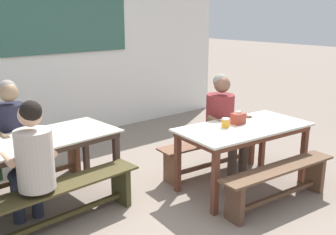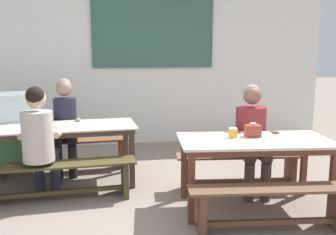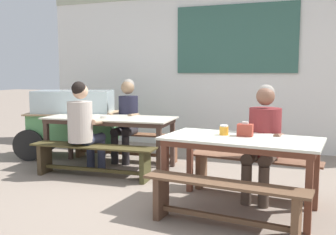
{
  "view_description": "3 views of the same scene",
  "coord_description": "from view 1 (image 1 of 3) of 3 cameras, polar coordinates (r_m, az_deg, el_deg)",
  "views": [
    {
      "loc": [
        -2.38,
        -2.77,
        1.95
      ],
      "look_at": [
        0.2,
        0.33,
        0.86
      ],
      "focal_mm": 41.47,
      "sensor_mm": 36.0,
      "label": 1
    },
    {
      "loc": [
        -0.53,
        -3.48,
        1.57
      ],
      "look_at": [
        0.2,
        0.86,
        0.8
      ],
      "focal_mm": 38.67,
      "sensor_mm": 36.0,
      "label": 2
    },
    {
      "loc": [
        1.55,
        -3.85,
        1.38
      ],
      "look_at": [
        -0.2,
        0.81,
        0.78
      ],
      "focal_mm": 40.93,
      "sensor_mm": 36.0,
      "label": 3
    }
  ],
  "objects": [
    {
      "name": "dining_table_near",
      "position": [
        4.42,
        11.04,
        -2.19
      ],
      "size": [
        1.58,
        0.9,
        0.73
      ],
      "color": "silver",
      "rests_on": "ground_plane"
    },
    {
      "name": "ground_plane",
      "position": [
        4.14,
        0.83,
        -12.99
      ],
      "size": [
        40.0,
        40.0,
        0.0
      ],
      "primitive_type": "plane",
      "color": "gray"
    },
    {
      "name": "backdrop_wall",
      "position": [
        6.19,
        -17.32,
        10.57
      ],
      "size": [
        6.8,
        0.23,
        2.91
      ],
      "color": "white",
      "rests_on": "ground_plane"
    },
    {
      "name": "tissue_box",
      "position": [
        4.46,
        10.29,
        -0.13
      ],
      "size": [
        0.15,
        0.11,
        0.15
      ],
      "color": "#9D392B",
      "rests_on": "dining_table_near"
    },
    {
      "name": "dining_table_far",
      "position": [
        4.1,
        -19.9,
        -4.14
      ],
      "size": [
        1.88,
        0.87,
        0.73
      ],
      "color": "beige",
      "rests_on": "ground_plane"
    },
    {
      "name": "bench_far_back",
      "position": [
        4.69,
        -22.18,
        -6.83
      ],
      "size": [
        1.84,
        0.36,
        0.42
      ],
      "color": "brown",
      "rests_on": "ground_plane"
    },
    {
      "name": "bench_near_back",
      "position": [
        4.91,
        6.42,
        -4.94
      ],
      "size": [
        1.5,
        0.42,
        0.42
      ],
      "color": "brown",
      "rests_on": "ground_plane"
    },
    {
      "name": "soup_bowl",
      "position": [
        3.98,
        -19.67,
        -3.35
      ],
      "size": [
        0.14,
        0.14,
        0.04
      ],
      "primitive_type": "cylinder",
      "color": "silver",
      "rests_on": "dining_table_far"
    },
    {
      "name": "condiment_jar",
      "position": [
        4.3,
        8.47,
        -0.79
      ],
      "size": [
        0.09,
        0.09,
        0.1
      ],
      "color": "orange",
      "rests_on": "dining_table_near"
    },
    {
      "name": "person_right_near_table",
      "position": [
        4.81,
        8.12,
        -0.16
      ],
      "size": [
        0.49,
        0.59,
        1.24
      ],
      "color": "#4A3B31",
      "rests_on": "ground_plane"
    },
    {
      "name": "person_center_facing",
      "position": [
        4.52,
        -21.69,
        -1.9
      ],
      "size": [
        0.42,
        0.52,
        1.27
      ],
      "color": "#262326",
      "rests_on": "ground_plane"
    },
    {
      "name": "bench_far_front",
      "position": [
        3.79,
        -16.0,
        -11.65
      ],
      "size": [
        1.71,
        0.42,
        0.42
      ],
      "color": "#443B1E",
      "rests_on": "ground_plane"
    },
    {
      "name": "bench_near_front",
      "position": [
        4.22,
        15.95,
        -8.87
      ],
      "size": [
        1.49,
        0.4,
        0.42
      ],
      "color": "brown",
      "rests_on": "ground_plane"
    },
    {
      "name": "person_left_back_turned",
      "position": [
        3.62,
        -19.28,
        -5.96
      ],
      "size": [
        0.44,
        0.57,
        1.25
      ],
      "color": "#2D3147",
      "rests_on": "ground_plane"
    }
  ]
}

